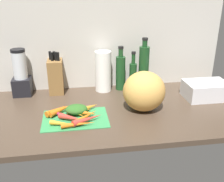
{
  "coord_description": "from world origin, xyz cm",
  "views": [
    {
      "loc": [
        -19.05,
        -138.45,
        68.9
      ],
      "look_at": [
        1.12,
        -6.55,
        13.94
      ],
      "focal_mm": 42.0,
      "sensor_mm": 36.0,
      "label": 1
    }
  ],
  "objects_px": {
    "bottle_2": "(144,67)",
    "carrot_3": "(73,118)",
    "carrot_12": "(76,114)",
    "carrot_11": "(57,110)",
    "carrot_4": "(62,109)",
    "winter_squash": "(144,91)",
    "carrot_2": "(81,110)",
    "carrot_6": "(87,116)",
    "bottle_1": "(133,74)",
    "carrot_5": "(63,115)",
    "dish_rack": "(206,90)",
    "carrot_10": "(78,124)",
    "carrot_1": "(86,113)",
    "carrot_9": "(90,107)",
    "carrot_8": "(80,111)",
    "paper_towel_roll": "(103,71)",
    "carrot_0": "(63,124)",
    "blender_appliance": "(21,76)",
    "bottle_0": "(121,72)",
    "cutting_board": "(75,118)",
    "carrot_7": "(88,119)"
  },
  "relations": [
    {
      "from": "paper_towel_roll",
      "to": "carrot_7",
      "type": "bearing_deg",
      "value": -107.04
    },
    {
      "from": "carrot_11",
      "to": "bottle_2",
      "type": "xyz_separation_m",
      "value": [
        0.58,
        0.31,
        0.13
      ]
    },
    {
      "from": "carrot_2",
      "to": "carrot_5",
      "type": "bearing_deg",
      "value": -157.46
    },
    {
      "from": "carrot_10",
      "to": "bottle_0",
      "type": "height_order",
      "value": "bottle_0"
    },
    {
      "from": "carrot_7",
      "to": "dish_rack",
      "type": "height_order",
      "value": "dish_rack"
    },
    {
      "from": "blender_appliance",
      "to": "cutting_board",
      "type": "bearing_deg",
      "value": -49.99
    },
    {
      "from": "carrot_3",
      "to": "paper_towel_roll",
      "type": "distance_m",
      "value": 0.49
    },
    {
      "from": "carrot_6",
      "to": "carrot_12",
      "type": "bearing_deg",
      "value": 141.05
    },
    {
      "from": "carrot_12",
      "to": "blender_appliance",
      "type": "distance_m",
      "value": 0.52
    },
    {
      "from": "carrot_4",
      "to": "bottle_2",
      "type": "relative_size",
      "value": 0.47
    },
    {
      "from": "winter_squash",
      "to": "carrot_10",
      "type": "bearing_deg",
      "value": -158.18
    },
    {
      "from": "cutting_board",
      "to": "carrot_2",
      "type": "relative_size",
      "value": 3.2
    },
    {
      "from": "carrot_6",
      "to": "blender_appliance",
      "type": "relative_size",
      "value": 0.54
    },
    {
      "from": "carrot_3",
      "to": "carrot_12",
      "type": "distance_m",
      "value": 0.06
    },
    {
      "from": "bottle_0",
      "to": "bottle_1",
      "type": "distance_m",
      "value": 0.09
    },
    {
      "from": "bottle_1",
      "to": "dish_rack",
      "type": "bearing_deg",
      "value": -27.54
    },
    {
      "from": "carrot_10",
      "to": "bottle_0",
      "type": "xyz_separation_m",
      "value": [
        0.31,
        0.5,
        0.11
      ]
    },
    {
      "from": "bottle_1",
      "to": "bottle_2",
      "type": "height_order",
      "value": "bottle_2"
    },
    {
      "from": "carrot_2",
      "to": "carrot_6",
      "type": "relative_size",
      "value": 0.66
    },
    {
      "from": "carrot_1",
      "to": "carrot_9",
      "type": "height_order",
      "value": "carrot_1"
    },
    {
      "from": "carrot_1",
      "to": "carrot_7",
      "type": "xyz_separation_m",
      "value": [
        0.0,
        -0.07,
        -0.0
      ]
    },
    {
      "from": "carrot_10",
      "to": "dish_rack",
      "type": "distance_m",
      "value": 0.87
    },
    {
      "from": "carrot_11",
      "to": "bottle_2",
      "type": "relative_size",
      "value": 0.41
    },
    {
      "from": "cutting_board",
      "to": "carrot_7",
      "type": "height_order",
      "value": "carrot_7"
    },
    {
      "from": "carrot_10",
      "to": "winter_squash",
      "type": "height_order",
      "value": "winter_squash"
    },
    {
      "from": "carrot_4",
      "to": "carrot_8",
      "type": "relative_size",
      "value": 1.22
    },
    {
      "from": "bottle_0",
      "to": "bottle_2",
      "type": "relative_size",
      "value": 0.85
    },
    {
      "from": "carrot_2",
      "to": "bottle_2",
      "type": "relative_size",
      "value": 0.31
    },
    {
      "from": "dish_rack",
      "to": "carrot_10",
      "type": "bearing_deg",
      "value": -162.39
    },
    {
      "from": "carrot_7",
      "to": "blender_appliance",
      "type": "xyz_separation_m",
      "value": [
        -0.4,
        0.46,
        0.11
      ]
    },
    {
      "from": "winter_squash",
      "to": "carrot_9",
      "type": "bearing_deg",
      "value": 173.41
    },
    {
      "from": "bottle_1",
      "to": "carrot_0",
      "type": "bearing_deg",
      "value": -135.06
    },
    {
      "from": "carrot_0",
      "to": "carrot_4",
      "type": "xyz_separation_m",
      "value": [
        -0.01,
        0.16,
        0.0
      ]
    },
    {
      "from": "carrot_1",
      "to": "carrot_3",
      "type": "height_order",
      "value": "carrot_1"
    },
    {
      "from": "carrot_4",
      "to": "blender_appliance",
      "type": "xyz_separation_m",
      "value": [
        -0.26,
        0.32,
        0.11
      ]
    },
    {
      "from": "carrot_1",
      "to": "dish_rack",
      "type": "distance_m",
      "value": 0.79
    },
    {
      "from": "carrot_0",
      "to": "carrot_2",
      "type": "relative_size",
      "value": 1.29
    },
    {
      "from": "carrot_0",
      "to": "blender_appliance",
      "type": "relative_size",
      "value": 0.46
    },
    {
      "from": "carrot_11",
      "to": "carrot_4",
      "type": "bearing_deg",
      "value": 4.52
    },
    {
      "from": "carrot_12",
      "to": "carrot_3",
      "type": "bearing_deg",
      "value": -104.16
    },
    {
      "from": "carrot_11",
      "to": "winter_squash",
      "type": "relative_size",
      "value": 0.59
    },
    {
      "from": "carrot_8",
      "to": "paper_towel_roll",
      "type": "relative_size",
      "value": 0.5
    },
    {
      "from": "bottle_2",
      "to": "carrot_3",
      "type": "bearing_deg",
      "value": -139.32
    },
    {
      "from": "carrot_9",
      "to": "carrot_12",
      "type": "height_order",
      "value": "carrot_9"
    },
    {
      "from": "bottle_1",
      "to": "carrot_5",
      "type": "bearing_deg",
      "value": -142.43
    },
    {
      "from": "carrot_2",
      "to": "carrot_6",
      "type": "xyz_separation_m",
      "value": [
        0.03,
        -0.08,
        0.0
      ]
    },
    {
      "from": "carrot_4",
      "to": "winter_squash",
      "type": "xyz_separation_m",
      "value": [
        0.47,
        -0.02,
        0.09
      ]
    },
    {
      "from": "carrot_1",
      "to": "carrot_2",
      "type": "relative_size",
      "value": 1.01
    },
    {
      "from": "paper_towel_roll",
      "to": "carrot_8",
      "type": "bearing_deg",
      "value": -117.69
    },
    {
      "from": "carrot_6",
      "to": "winter_squash",
      "type": "height_order",
      "value": "winter_squash"
    }
  ]
}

